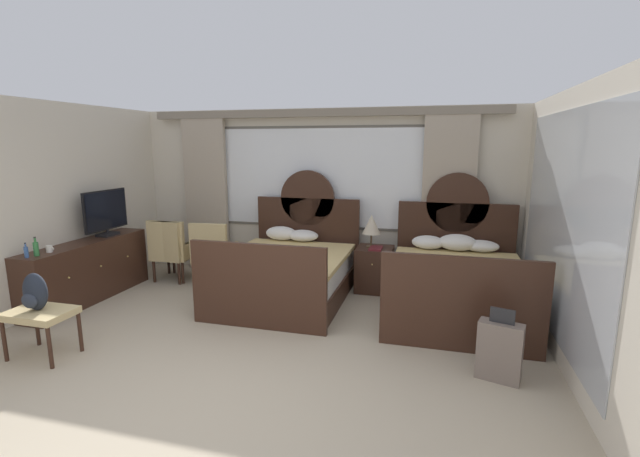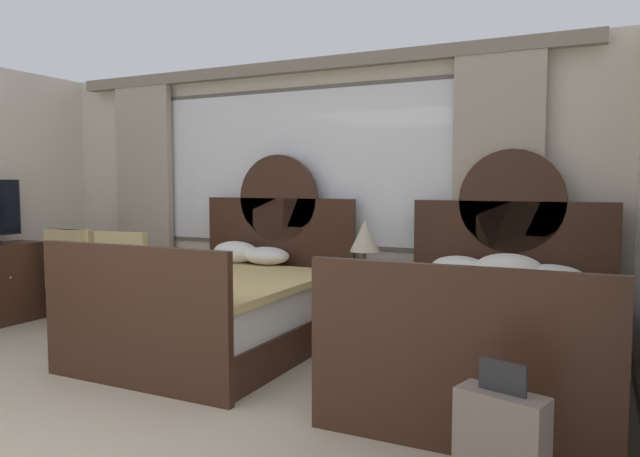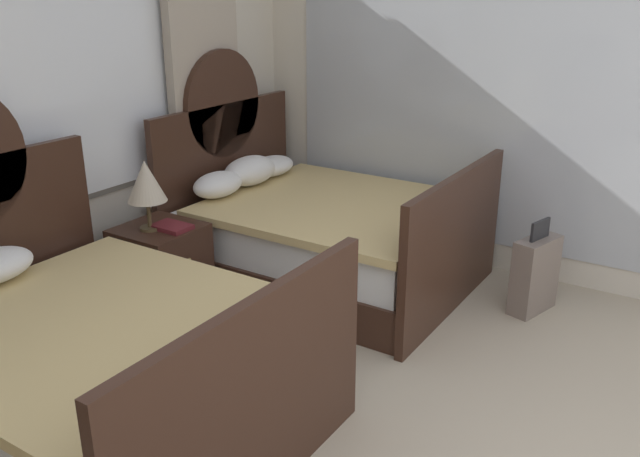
{
  "view_description": "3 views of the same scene",
  "coord_description": "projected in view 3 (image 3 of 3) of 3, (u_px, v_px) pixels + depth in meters",
  "views": [
    {
      "loc": [
        1.79,
        -2.84,
        2.15
      ],
      "look_at": [
        0.48,
        2.11,
        1.15
      ],
      "focal_mm": 24.43,
      "sensor_mm": 36.0,
      "label": 1
    },
    {
      "loc": [
        2.8,
        -1.4,
        1.46
      ],
      "look_at": [
        0.8,
        2.72,
        1.11
      ],
      "focal_mm": 32.7,
      "sensor_mm": 36.0,
      "label": 2
    },
    {
      "loc": [
        -2.05,
        0.11,
        2.24
      ],
      "look_at": [
        1.06,
        2.11,
        0.87
      ],
      "focal_mm": 37.38,
      "sensor_mm": 36.0,
      "label": 3
    }
  ],
  "objects": [
    {
      "name": "bed_near_mirror",
      "position": [
        323.0,
        232.0,
        5.27
      ],
      "size": [
        1.67,
        2.13,
        1.75
      ],
      "color": "#382116",
      "rests_on": "ground_plane"
    },
    {
      "name": "suitcase_on_floor",
      "position": [
        535.0,
        274.0,
        4.75
      ],
      "size": [
        0.42,
        0.27,
        0.69
      ],
      "color": "#75665B",
      "rests_on": "ground_plane"
    },
    {
      "name": "wall_right_mirror",
      "position": [
        508.0,
        105.0,
        5.15
      ],
      "size": [
        0.08,
        4.49,
        2.7
      ],
      "color": "beige",
      "rests_on": "ground_plane"
    },
    {
      "name": "table_lamp_on_nightstand",
      "position": [
        146.0,
        182.0,
        4.44
      ],
      "size": [
        0.27,
        0.27,
        0.48
      ],
      "color": "brown",
      "rests_on": "nightstand_between_beds"
    },
    {
      "name": "bed_near_window",
      "position": [
        91.0,
        362.0,
        3.47
      ],
      "size": [
        1.67,
        2.13,
        1.75
      ],
      "color": "#382116",
      "rests_on": "ground_plane"
    },
    {
      "name": "nightstand_between_beds",
      "position": [
        162.0,
        270.0,
        4.71
      ],
      "size": [
        0.52,
        0.55,
        0.65
      ],
      "color": "#382116",
      "rests_on": "ground_plane"
    },
    {
      "name": "book_on_nightstand",
      "position": [
        172.0,
        227.0,
        4.56
      ],
      "size": [
        0.18,
        0.26,
        0.03
      ],
      "color": "maroon",
      "rests_on": "nightstand_between_beds"
    }
  ]
}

